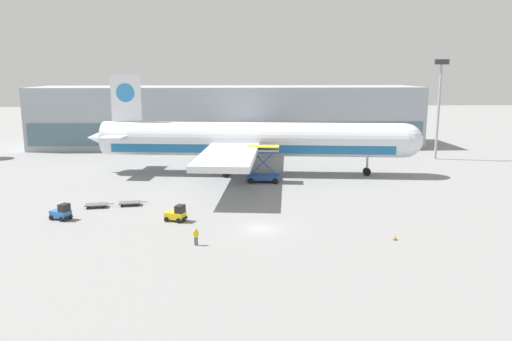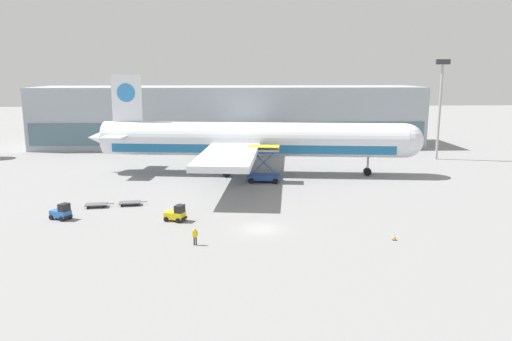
{
  "view_description": "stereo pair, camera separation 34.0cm",
  "coord_description": "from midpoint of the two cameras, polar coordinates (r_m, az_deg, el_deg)",
  "views": [
    {
      "loc": [
        -3.37,
        -54.15,
        17.69
      ],
      "look_at": [
        0.1,
        13.96,
        4.0
      ],
      "focal_mm": 35.0,
      "sensor_mm": 36.0,
      "label": 1
    },
    {
      "loc": [
        -3.04,
        -54.16,
        17.69
      ],
      "look_at": [
        0.1,
        13.96,
        4.0
      ],
      "focal_mm": 35.0,
      "sensor_mm": 36.0,
      "label": 2
    }
  ],
  "objects": [
    {
      "name": "ground_plane",
      "position": [
        57.06,
        0.45,
        -6.71
      ],
      "size": [
        400.0,
        400.0,
        0.0
      ],
      "primitive_type": "plane",
      "color": "gray"
    },
    {
      "name": "terminal_building",
      "position": [
        120.43,
        -3.22,
        6.23
      ],
      "size": [
        90.0,
        18.2,
        14.0
      ],
      "color": "#9EA8B2",
      "rests_on": "ground_plane"
    },
    {
      "name": "light_mast",
      "position": [
        106.74,
        20.11,
        7.46
      ],
      "size": [
        2.8,
        0.5,
        19.87
      ],
      "color": "#9EA0A5",
      "rests_on": "ground_plane"
    },
    {
      "name": "airplane_main",
      "position": [
        86.14,
        -1.07,
        3.44
      ],
      "size": [
        57.98,
        48.6,
        17.0
      ],
      "rotation": [
        0.0,
        0.0,
        -0.12
      ],
      "color": "silver",
      "rests_on": "ground_plane"
    },
    {
      "name": "scissor_lift_loader",
      "position": [
        80.39,
        0.73,
        0.24
      ],
      "size": [
        5.51,
        3.89,
        5.85
      ],
      "rotation": [
        0.0,
        0.0,
        -0.12
      ],
      "color": "#284C99",
      "rests_on": "ground_plane"
    },
    {
      "name": "baggage_tug_foreground",
      "position": [
        64.81,
        -21.48,
        -4.49
      ],
      "size": [
        2.81,
        2.46,
        2.0
      ],
      "rotation": [
        0.0,
        0.0,
        -0.46
      ],
      "color": "#2D66B7",
      "rests_on": "ground_plane"
    },
    {
      "name": "baggage_tug_mid",
      "position": [
        60.52,
        -9.22,
        -4.93
      ],
      "size": [
        2.78,
        2.35,
        2.0
      ],
      "rotation": [
        0.0,
        0.0,
        -0.38
      ],
      "color": "yellow",
      "rests_on": "ground_plane"
    },
    {
      "name": "baggage_dolly_lead",
      "position": [
        68.97,
        -17.91,
        -3.74
      ],
      "size": [
        3.77,
        1.84,
        0.48
      ],
      "rotation": [
        0.0,
        0.0,
        0.13
      ],
      "color": "#56565B",
      "rests_on": "ground_plane"
    },
    {
      "name": "baggage_dolly_second",
      "position": [
        68.75,
        -14.35,
        -3.59
      ],
      "size": [
        3.77,
        1.84,
        0.48
      ],
      "rotation": [
        0.0,
        0.0,
        0.13
      ],
      "color": "#56565B",
      "rests_on": "ground_plane"
    },
    {
      "name": "ground_crew_near",
      "position": [
        52.05,
        -7.07,
        -7.32
      ],
      "size": [
        0.56,
        0.29,
        1.85
      ],
      "rotation": [
        0.0,
        0.0,
        0.21
      ],
      "color": "black",
      "rests_on": "ground_plane"
    },
    {
      "name": "traffic_cone_near",
      "position": [
        55.43,
        15.45,
        -7.33
      ],
      "size": [
        0.4,
        0.4,
        0.67
      ],
      "color": "black",
      "rests_on": "ground_plane"
    }
  ]
}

